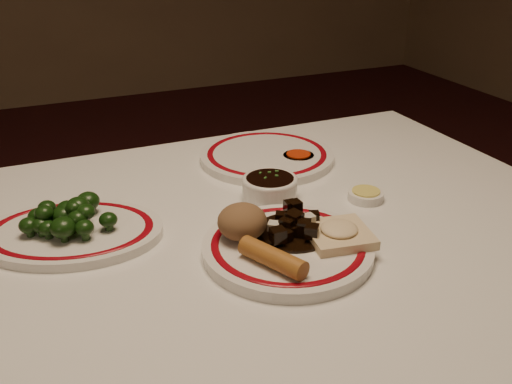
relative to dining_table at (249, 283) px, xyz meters
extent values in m
cube|color=white|center=(0.00, 0.00, 0.07)|extent=(1.20, 0.90, 0.04)
cylinder|color=black|center=(0.54, 0.39, -0.30)|extent=(0.06, 0.06, 0.71)
cylinder|color=white|center=(0.03, -0.08, 0.10)|extent=(0.30, 0.30, 0.02)
torus|color=maroon|center=(0.03, -0.08, 0.11)|extent=(0.26, 0.26, 0.00)
ellipsoid|color=brown|center=(-0.02, -0.03, 0.14)|extent=(0.08, 0.08, 0.05)
cylinder|color=#AB6B2A|center=(-0.01, -0.12, 0.12)|extent=(0.07, 0.11, 0.03)
cube|color=beige|center=(0.11, -0.09, 0.12)|extent=(0.11, 0.11, 0.01)
ellipsoid|color=beige|center=(0.11, -0.09, 0.13)|extent=(0.06, 0.06, 0.02)
cylinder|color=black|center=(0.05, -0.05, 0.11)|extent=(0.12, 0.12, 0.00)
cube|color=black|center=(0.05, -0.01, 0.12)|extent=(0.02, 0.02, 0.02)
cube|color=black|center=(0.01, -0.08, 0.13)|extent=(0.02, 0.02, 0.02)
cube|color=black|center=(0.06, -0.06, 0.13)|extent=(0.02, 0.02, 0.02)
cube|color=black|center=(0.06, -0.05, 0.13)|extent=(0.03, 0.03, 0.02)
cube|color=black|center=(0.06, -0.03, 0.13)|extent=(0.02, 0.02, 0.02)
cube|color=black|center=(0.05, -0.04, 0.12)|extent=(0.02, 0.02, 0.02)
cube|color=black|center=(0.03, -0.07, 0.12)|extent=(0.02, 0.02, 0.02)
cube|color=black|center=(0.06, -0.07, 0.12)|extent=(0.02, 0.02, 0.02)
cube|color=black|center=(0.06, -0.07, 0.13)|extent=(0.03, 0.03, 0.02)
cube|color=black|center=(0.04, -0.06, 0.13)|extent=(0.02, 0.02, 0.02)
cube|color=black|center=(0.04, -0.05, 0.13)|extent=(0.03, 0.03, 0.02)
cube|color=black|center=(0.06, -0.06, 0.12)|extent=(0.02, 0.02, 0.02)
cube|color=black|center=(0.04, -0.05, 0.13)|extent=(0.03, 0.03, 0.02)
cube|color=black|center=(0.09, -0.05, 0.13)|extent=(0.02, 0.02, 0.02)
cube|color=black|center=(0.06, -0.07, 0.12)|extent=(0.02, 0.02, 0.02)
cube|color=black|center=(0.07, -0.09, 0.13)|extent=(0.03, 0.03, 0.02)
cube|color=black|center=(0.04, -0.06, 0.12)|extent=(0.02, 0.02, 0.02)
cube|color=black|center=(0.08, -0.01, 0.13)|extent=(0.02, 0.02, 0.02)
cube|color=black|center=(0.07, 0.00, 0.13)|extent=(0.02, 0.02, 0.02)
cube|color=beige|center=(0.02, -0.05, 0.13)|extent=(0.02, 0.02, 0.01)
cube|color=beige|center=(0.08, -0.06, 0.13)|extent=(0.02, 0.02, 0.01)
torus|color=maroon|center=(-0.26, 0.10, 0.11)|extent=(0.32, 0.32, 0.00)
cylinder|color=#23471C|center=(-0.26, 0.11, 0.11)|extent=(0.01, 0.01, 0.01)
ellipsoid|color=black|center=(-0.26, 0.11, 0.13)|extent=(0.04, 0.04, 0.03)
cylinder|color=#23471C|center=(-0.29, 0.09, 0.11)|extent=(0.01, 0.01, 0.01)
ellipsoid|color=black|center=(-0.29, 0.09, 0.12)|extent=(0.03, 0.03, 0.02)
cylinder|color=#23471C|center=(-0.26, 0.09, 0.11)|extent=(0.01, 0.01, 0.01)
ellipsoid|color=black|center=(-0.26, 0.09, 0.13)|extent=(0.03, 0.03, 0.02)
cylinder|color=#23471C|center=(-0.20, 0.08, 0.11)|extent=(0.01, 0.01, 0.01)
ellipsoid|color=black|center=(-0.20, 0.08, 0.13)|extent=(0.03, 0.03, 0.02)
cylinder|color=#23471C|center=(-0.26, 0.10, 0.11)|extent=(0.01, 0.01, 0.01)
ellipsoid|color=black|center=(-0.26, 0.10, 0.13)|extent=(0.03, 0.03, 0.03)
cylinder|color=#23471C|center=(-0.24, 0.06, 0.11)|extent=(0.01, 0.01, 0.01)
ellipsoid|color=black|center=(-0.24, 0.06, 0.13)|extent=(0.03, 0.03, 0.02)
cylinder|color=#23471C|center=(-0.30, 0.11, 0.11)|extent=(0.01, 0.01, 0.01)
ellipsoid|color=black|center=(-0.30, 0.11, 0.13)|extent=(0.03, 0.03, 0.02)
cylinder|color=#23471C|center=(-0.30, 0.10, 0.11)|extent=(0.01, 0.01, 0.01)
ellipsoid|color=black|center=(-0.30, 0.10, 0.13)|extent=(0.03, 0.03, 0.02)
cylinder|color=#23471C|center=(-0.24, 0.13, 0.11)|extent=(0.01, 0.01, 0.01)
ellipsoid|color=black|center=(-0.24, 0.13, 0.13)|extent=(0.03, 0.03, 0.02)
cylinder|color=#23471C|center=(-0.27, 0.07, 0.11)|extent=(0.01, 0.01, 0.01)
ellipsoid|color=black|center=(-0.27, 0.07, 0.13)|extent=(0.04, 0.04, 0.03)
cylinder|color=#23471C|center=(-0.30, 0.13, 0.11)|extent=(0.01, 0.01, 0.01)
ellipsoid|color=black|center=(-0.30, 0.13, 0.13)|extent=(0.03, 0.03, 0.03)
cylinder|color=#23471C|center=(-0.32, 0.11, 0.11)|extent=(0.01, 0.01, 0.01)
ellipsoid|color=black|center=(-0.32, 0.11, 0.13)|extent=(0.03, 0.03, 0.02)
cylinder|color=#23471C|center=(-0.22, 0.15, 0.11)|extent=(0.01, 0.01, 0.01)
ellipsoid|color=black|center=(-0.22, 0.15, 0.13)|extent=(0.04, 0.04, 0.03)
cylinder|color=#23471C|center=(-0.27, 0.10, 0.11)|extent=(0.01, 0.01, 0.01)
ellipsoid|color=black|center=(-0.27, 0.10, 0.13)|extent=(0.03, 0.03, 0.02)
cylinder|color=#23471C|center=(-0.24, 0.12, 0.11)|extent=(0.01, 0.01, 0.01)
ellipsoid|color=black|center=(-0.24, 0.12, 0.13)|extent=(0.04, 0.04, 0.03)
cylinder|color=#23471C|center=(-0.29, 0.15, 0.11)|extent=(0.01, 0.01, 0.01)
ellipsoid|color=black|center=(-0.29, 0.15, 0.13)|extent=(0.03, 0.03, 0.02)
cylinder|color=#23471C|center=(-0.27, 0.11, 0.11)|extent=(0.01, 0.01, 0.01)
ellipsoid|color=black|center=(-0.27, 0.11, 0.13)|extent=(0.04, 0.04, 0.03)
ellipsoid|color=black|center=(-0.24, 0.09, 0.14)|extent=(0.03, 0.03, 0.02)
ellipsoid|color=black|center=(-0.25, 0.08, 0.14)|extent=(0.03, 0.03, 0.02)
ellipsoid|color=black|center=(-0.25, 0.10, 0.14)|extent=(0.03, 0.03, 0.03)
ellipsoid|color=black|center=(-0.25, 0.10, 0.15)|extent=(0.03, 0.03, 0.02)
ellipsoid|color=black|center=(-0.26, 0.11, 0.14)|extent=(0.03, 0.03, 0.03)
ellipsoid|color=black|center=(-0.24, 0.10, 0.14)|extent=(0.04, 0.04, 0.03)
ellipsoid|color=black|center=(-0.29, 0.11, 0.14)|extent=(0.03, 0.03, 0.02)
cylinder|color=white|center=(0.09, 0.10, 0.11)|extent=(0.10, 0.10, 0.04)
cylinder|color=black|center=(0.09, 0.10, 0.13)|extent=(0.09, 0.09, 0.00)
cylinder|color=white|center=(0.21, 0.24, 0.10)|extent=(0.06, 0.06, 0.02)
cylinder|color=#B92B0B|center=(0.21, 0.24, 0.11)|extent=(0.05, 0.05, 0.00)
cylinder|color=white|center=(0.24, 0.03, 0.10)|extent=(0.06, 0.06, 0.02)
cylinder|color=#E1D35D|center=(0.24, 0.03, 0.11)|extent=(0.05, 0.05, 0.00)
cylinder|color=white|center=(0.16, 0.27, 0.10)|extent=(0.33, 0.33, 0.02)
torus|color=maroon|center=(0.16, 0.27, 0.11)|extent=(0.29, 0.29, 0.00)
camera|label=1|loc=(-0.30, -0.73, 0.55)|focal=40.00mm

